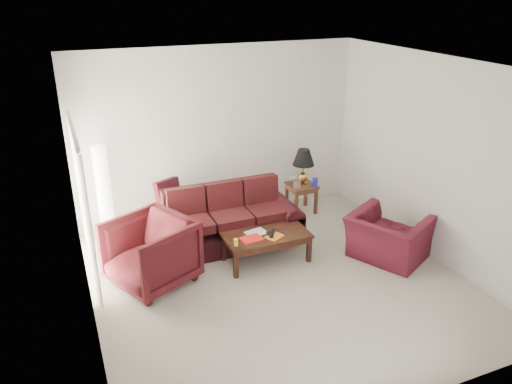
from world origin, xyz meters
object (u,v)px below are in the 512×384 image
(coffee_table, at_px, (266,248))
(sofa, at_px, (229,218))
(floor_lamp, at_px, (104,194))
(armchair_left, at_px, (151,252))
(end_table, at_px, (301,198))
(armchair_right, at_px, (388,237))

(coffee_table, bearing_deg, sofa, 127.35)
(floor_lamp, xyz_separation_m, armchair_left, (0.40, -1.52, -0.34))
(sofa, bearing_deg, end_table, 21.74)
(end_table, relative_size, armchair_left, 0.50)
(floor_lamp, xyz_separation_m, armchair_right, (3.85, -2.22, -0.46))
(floor_lamp, xyz_separation_m, coffee_table, (2.11, -1.59, -0.59))
(end_table, distance_m, armchair_left, 3.30)
(floor_lamp, distance_m, coffee_table, 2.71)
(end_table, distance_m, floor_lamp, 3.47)
(sofa, height_order, floor_lamp, floor_lamp)
(sofa, xyz_separation_m, end_table, (1.64, 0.67, -0.20))
(sofa, bearing_deg, armchair_left, -155.78)
(end_table, relative_size, floor_lamp, 0.32)
(sofa, xyz_separation_m, floor_lamp, (-1.77, 0.89, 0.35))
(end_table, bearing_deg, armchair_left, -156.54)
(end_table, xyz_separation_m, coffee_table, (-1.31, -1.38, -0.04))
(armchair_left, distance_m, armchair_right, 3.52)
(end_table, bearing_deg, coffee_table, -133.39)
(end_table, bearing_deg, sofa, -157.68)
(floor_lamp, relative_size, armchair_right, 1.50)
(armchair_left, xyz_separation_m, armchair_right, (3.45, -0.70, -0.13))
(armchair_left, bearing_deg, coffee_table, 62.29)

